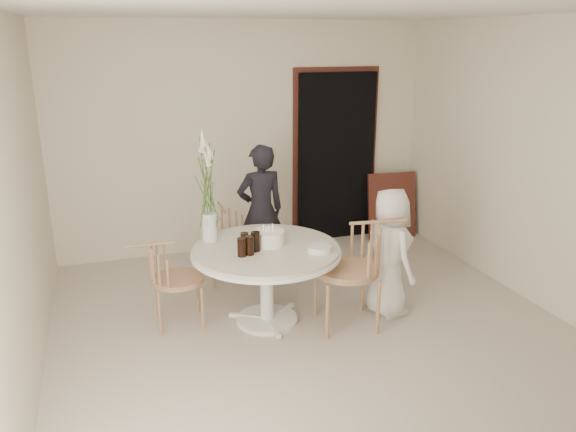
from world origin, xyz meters
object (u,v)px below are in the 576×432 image
object	(u,v)px
birthday_cake	(269,238)
girl	(261,211)
chair_right	(362,258)
table	(266,259)
chair_left	(164,272)
boy	(389,253)
flower_vase	(208,192)
chair_far	(224,233)

from	to	relation	value
birthday_cake	girl	bearing A→B (deg)	77.95
chair_right	table	bearing A→B (deg)	-101.96
table	chair_right	distance (m)	0.85
table	chair_left	size ratio (longest dim) A/B	1.65
boy	flower_vase	bearing A→B (deg)	65.32
chair_left	birthday_cake	size ratio (longest dim) A/B	2.94
chair_far	birthday_cake	distance (m)	1.13
chair_left	flower_vase	world-z (taller)	flower_vase
girl	flower_vase	bearing A→B (deg)	42.28
girl	chair_right	bearing A→B (deg)	106.13
chair_far	boy	distance (m)	1.83
chair_right	flower_vase	world-z (taller)	flower_vase
boy	chair_right	bearing A→B (deg)	101.42
chair_far	boy	xyz separation A→B (m)	(1.26, -1.33, 0.11)
table	boy	size ratio (longest dim) A/B	1.09
girl	birthday_cake	size ratio (longest dim) A/B	5.26
chair_right	chair_far	bearing A→B (deg)	-138.60
chair_left	birthday_cake	distance (m)	0.97
flower_vase	chair_far	bearing A→B (deg)	69.22
chair_far	table	bearing A→B (deg)	-81.82
table	birthday_cake	size ratio (longest dim) A/B	4.84
birthday_cake	boy	bearing A→B (deg)	-12.92
table	girl	distance (m)	1.13
boy	chair_far	bearing A→B (deg)	37.40
chair_left	flower_vase	bearing A→B (deg)	-73.91
table	chair_far	xyz separation A→B (m)	(-0.13, 1.13, -0.12)
chair_right	girl	world-z (taller)	girl
chair_left	boy	distance (m)	2.05
chair_far	flower_vase	world-z (taller)	flower_vase
chair_right	boy	xyz separation A→B (m)	(0.33, 0.10, -0.03)
chair_left	girl	distance (m)	1.44
table	chair_right	size ratio (longest dim) A/B	1.35
boy	table	bearing A→B (deg)	74.25
birthday_cake	flower_vase	distance (m)	0.68
girl	birthday_cake	world-z (taller)	girl
flower_vase	boy	bearing A→B (deg)	-18.57
table	boy	xyz separation A→B (m)	(1.12, -0.19, -0.01)
chair_far	birthday_cake	world-z (taller)	birthday_cake
girl	boy	bearing A→B (deg)	118.96
girl	boy	distance (m)	1.55
chair_left	girl	xyz separation A→B (m)	(1.14, 0.86, 0.20)
table	chair_far	distance (m)	1.15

